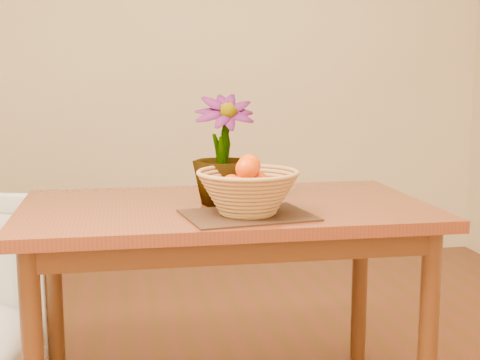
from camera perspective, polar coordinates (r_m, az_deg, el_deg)
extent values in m
cube|color=#FCECC0|center=(4.21, -5.46, 11.11)|extent=(4.00, 0.02, 2.70)
cube|color=maroon|center=(2.32, -1.30, -2.54)|extent=(1.40, 0.80, 0.04)
cube|color=#4A2711|center=(2.33, -1.30, -3.99)|extent=(1.28, 0.68, 0.08)
cylinder|color=#4A2711|center=(2.31, 15.77, -12.63)|extent=(0.06, 0.06, 0.71)
cylinder|color=#4A2711|center=(2.72, -15.57, -9.34)|extent=(0.06, 0.06, 0.71)
cylinder|color=#4A2711|center=(2.87, 10.18, -8.15)|extent=(0.06, 0.06, 0.71)
cube|color=#371E14|center=(2.12, 0.67, -3.02)|extent=(0.43, 0.35, 0.01)
cylinder|color=#AC8547|center=(2.12, 0.67, -2.84)|extent=(0.16, 0.16, 0.01)
sphere|color=#E63503|center=(2.10, 0.67, -0.65)|extent=(0.06, 0.06, 0.06)
sphere|color=#E63503|center=(2.15, 1.54, -0.25)|extent=(0.07, 0.07, 0.07)
sphere|color=#E63503|center=(2.14, -0.71, -0.41)|extent=(0.07, 0.07, 0.07)
sphere|color=#E63503|center=(2.05, -0.24, -0.71)|extent=(0.07, 0.07, 0.07)
sphere|color=#E63503|center=(2.07, 2.11, -0.72)|extent=(0.07, 0.07, 0.07)
sphere|color=#E63503|center=(2.12, 0.78, 1.24)|extent=(0.07, 0.07, 0.07)
sphere|color=#E63503|center=(2.06, 0.57, 0.96)|extent=(0.07, 0.07, 0.07)
imported|color=#1F4B15|center=(2.29, -1.43, 2.58)|extent=(0.21, 0.21, 0.38)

